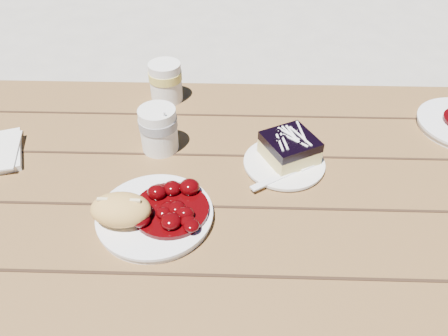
{
  "coord_description": "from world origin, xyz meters",
  "views": [
    {
      "loc": [
        -0.05,
        -0.68,
        1.36
      ],
      "look_at": [
        -0.07,
        -0.03,
        0.81
      ],
      "focal_mm": 35.0,
      "sensor_mm": 36.0,
      "label": 1
    }
  ],
  "objects_px": {
    "blueberry_cake": "(290,148)",
    "second_cup": "(166,82)",
    "picnic_table": "(253,232)",
    "main_plate": "(155,216)",
    "dessert_plate": "(284,164)",
    "coffee_cup": "(159,129)",
    "bread_roll": "(121,210)"
  },
  "relations": [
    {
      "from": "dessert_plate",
      "to": "coffee_cup",
      "type": "xyz_separation_m",
      "value": [
        -0.28,
        0.05,
        0.05
      ]
    },
    {
      "from": "second_cup",
      "to": "main_plate",
      "type": "bearing_deg",
      "value": -85.64
    },
    {
      "from": "second_cup",
      "to": "bread_roll",
      "type": "bearing_deg",
      "value": -92.85
    },
    {
      "from": "main_plate",
      "to": "coffee_cup",
      "type": "height_order",
      "value": "coffee_cup"
    },
    {
      "from": "main_plate",
      "to": "dessert_plate",
      "type": "bearing_deg",
      "value": 32.95
    },
    {
      "from": "picnic_table",
      "to": "coffee_cup",
      "type": "xyz_separation_m",
      "value": [
        -0.22,
        0.1,
        0.21
      ]
    },
    {
      "from": "main_plate",
      "to": "dessert_plate",
      "type": "distance_m",
      "value": 0.3
    },
    {
      "from": "bread_roll",
      "to": "picnic_table",
      "type": "bearing_deg",
      "value": 28.44
    },
    {
      "from": "dessert_plate",
      "to": "coffee_cup",
      "type": "height_order",
      "value": "coffee_cup"
    },
    {
      "from": "dessert_plate",
      "to": "second_cup",
      "type": "bearing_deg",
      "value": 137.44
    },
    {
      "from": "picnic_table",
      "to": "blueberry_cake",
      "type": "height_order",
      "value": "blueberry_cake"
    },
    {
      "from": "dessert_plate",
      "to": "blueberry_cake",
      "type": "xyz_separation_m",
      "value": [
        0.01,
        0.01,
        0.03
      ]
    },
    {
      "from": "picnic_table",
      "to": "bread_roll",
      "type": "relative_size",
      "value": 18.13
    },
    {
      "from": "dessert_plate",
      "to": "blueberry_cake",
      "type": "bearing_deg",
      "value": 56.31
    },
    {
      "from": "blueberry_cake",
      "to": "bread_roll",
      "type": "bearing_deg",
      "value": -175.76
    },
    {
      "from": "main_plate",
      "to": "blueberry_cake",
      "type": "height_order",
      "value": "blueberry_cake"
    },
    {
      "from": "dessert_plate",
      "to": "coffee_cup",
      "type": "bearing_deg",
      "value": 168.81
    },
    {
      "from": "coffee_cup",
      "to": "second_cup",
      "type": "xyz_separation_m",
      "value": [
        -0.01,
        0.21,
        0.0
      ]
    },
    {
      "from": "main_plate",
      "to": "coffee_cup",
      "type": "bearing_deg",
      "value": 95.41
    },
    {
      "from": "main_plate",
      "to": "coffee_cup",
      "type": "xyz_separation_m",
      "value": [
        -0.02,
        0.22,
        0.04
      ]
    },
    {
      "from": "main_plate",
      "to": "coffee_cup",
      "type": "relative_size",
      "value": 2.08
    },
    {
      "from": "second_cup",
      "to": "picnic_table",
      "type": "bearing_deg",
      "value": -54.02
    },
    {
      "from": "blueberry_cake",
      "to": "second_cup",
      "type": "xyz_separation_m",
      "value": [
        -0.3,
        0.25,
        0.01
      ]
    },
    {
      "from": "picnic_table",
      "to": "coffee_cup",
      "type": "relative_size",
      "value": 19.59
    },
    {
      "from": "blueberry_cake",
      "to": "picnic_table",
      "type": "bearing_deg",
      "value": -164.92
    },
    {
      "from": "bread_roll",
      "to": "coffee_cup",
      "type": "distance_m",
      "value": 0.24
    },
    {
      "from": "picnic_table",
      "to": "second_cup",
      "type": "bearing_deg",
      "value": 125.98
    },
    {
      "from": "picnic_table",
      "to": "dessert_plate",
      "type": "bearing_deg",
      "value": 39.79
    },
    {
      "from": "main_plate",
      "to": "dessert_plate",
      "type": "relative_size",
      "value": 1.26
    },
    {
      "from": "blueberry_cake",
      "to": "second_cup",
      "type": "relative_size",
      "value": 1.33
    },
    {
      "from": "picnic_table",
      "to": "blueberry_cake",
      "type": "xyz_separation_m",
      "value": [
        0.07,
        0.06,
        0.2
      ]
    },
    {
      "from": "picnic_table",
      "to": "main_plate",
      "type": "bearing_deg",
      "value": -149.39
    }
  ]
}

